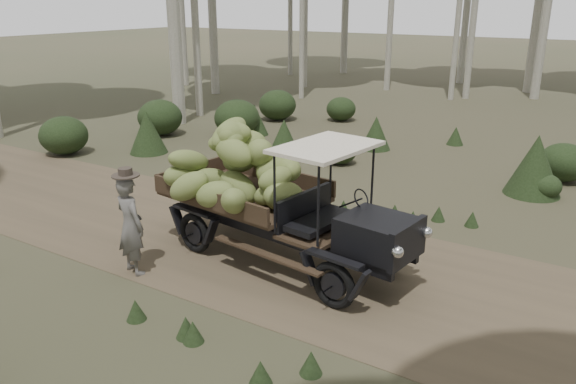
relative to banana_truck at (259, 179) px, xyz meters
The scene contains 5 objects.
ground 2.47m from the banana_truck, ahead, with size 120.00×120.00×0.00m, color #473D2B.
dirt_track 2.47m from the banana_truck, ahead, with size 70.00×4.00×0.01m, color brown.
banana_truck is the anchor object (origin of this frame).
farmer 2.12m from the banana_truck, 129.68° to the right, with size 0.65×0.50×1.71m.
undergrowth 1.17m from the banana_truck, 27.27° to the left, with size 24.38×23.38×1.38m.
Camera 1 is at (2.87, -7.23, 4.08)m, focal length 35.00 mm.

